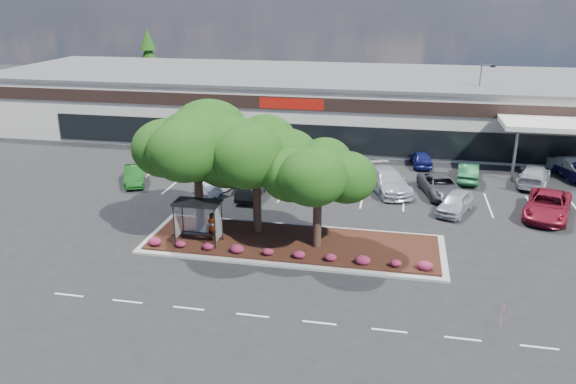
% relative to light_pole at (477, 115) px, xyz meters
% --- Properties ---
extents(ground, '(160.00, 160.00, 0.00)m').
position_rel_light_pole_xyz_m(ground, '(-10.93, -27.97, -3.65)').
color(ground, black).
rests_on(ground, ground).
extents(retail_store, '(80.40, 25.20, 6.25)m').
position_rel_light_pole_xyz_m(retail_store, '(-10.87, 5.93, -0.49)').
color(retail_store, beige).
rests_on(retail_store, ground).
extents(landscape_island, '(18.00, 6.00, 0.26)m').
position_rel_light_pole_xyz_m(landscape_island, '(-12.93, -23.97, -3.52)').
color(landscape_island, '#9E9E99').
rests_on(landscape_island, ground).
extents(lane_markings, '(33.12, 20.06, 0.01)m').
position_rel_light_pole_xyz_m(lane_markings, '(-11.07, -17.55, -3.64)').
color(lane_markings, silver).
rests_on(lane_markings, ground).
extents(shrub_row, '(17.00, 0.80, 0.50)m').
position_rel_light_pole_xyz_m(shrub_row, '(-12.93, -26.07, -3.14)').
color(shrub_row, '#912047').
rests_on(shrub_row, landscape_island).
extents(bus_shelter, '(2.75, 1.55, 2.59)m').
position_rel_light_pole_xyz_m(bus_shelter, '(-18.43, -25.02, -1.34)').
color(bus_shelter, black).
rests_on(bus_shelter, landscape_island).
extents(island_tree_west, '(7.20, 7.20, 7.89)m').
position_rel_light_pole_xyz_m(island_tree_west, '(-18.93, -23.47, 0.56)').
color(island_tree_west, '#103A0F').
rests_on(island_tree_west, landscape_island).
extents(island_tree_mid, '(6.60, 6.60, 7.32)m').
position_rel_light_pole_xyz_m(island_tree_mid, '(-15.43, -22.77, 0.27)').
color(island_tree_mid, '#103A0F').
rests_on(island_tree_mid, landscape_island).
extents(island_tree_east, '(5.80, 5.80, 6.50)m').
position_rel_light_pole_xyz_m(island_tree_east, '(-11.43, -24.27, -0.13)').
color(island_tree_east, '#103A0F').
rests_on(island_tree_east, landscape_island).
extents(conifer_north_west, '(4.40, 4.40, 10.00)m').
position_rel_light_pole_xyz_m(conifer_north_west, '(-40.93, 18.03, 1.35)').
color(conifer_north_west, '#103A0F').
rests_on(conifer_north_west, ground).
extents(person_waiting, '(0.75, 0.60, 1.77)m').
position_rel_light_pole_xyz_m(person_waiting, '(-17.72, -24.70, -2.50)').
color(person_waiting, '#594C47').
rests_on(person_waiting, landscape_island).
extents(light_pole, '(1.43, 0.66, 8.32)m').
position_rel_light_pole_xyz_m(light_pole, '(0.00, 0.00, 0.00)').
color(light_pole, '#9E9E99').
rests_on(light_pole, ground).
extents(survey_stake, '(0.08, 0.14, 1.11)m').
position_rel_light_pole_xyz_m(survey_stake, '(-1.94, -30.64, -2.94)').
color(survey_stake, tan).
rests_on(survey_stake, ground).
extents(car_0, '(3.12, 4.56, 1.42)m').
position_rel_light_pole_xyz_m(car_0, '(-27.48, -15.06, -2.94)').
color(car_0, '#175317').
rests_on(car_0, ground).
extents(car_1, '(1.50, 4.30, 1.42)m').
position_rel_light_pole_xyz_m(car_1, '(-17.55, -16.22, -2.94)').
color(car_1, black).
rests_on(car_1, ground).
extents(car_2, '(2.92, 4.74, 1.48)m').
position_rel_light_pole_xyz_m(car_2, '(-20.32, -15.52, -2.91)').
color(car_2, silver).
rests_on(car_2, ground).
extents(car_3, '(3.86, 5.39, 1.45)m').
position_rel_light_pole_xyz_m(car_3, '(-13.68, -13.58, -2.92)').
color(car_3, '#181453').
rests_on(car_3, ground).
extents(car_4, '(4.45, 6.38, 1.71)m').
position_rel_light_pole_xyz_m(car_4, '(-7.72, -12.93, -2.79)').
color(car_4, '#B3B7BF').
rests_on(car_4, ground).
extents(car_5, '(3.13, 4.53, 1.43)m').
position_rel_light_pole_xyz_m(car_5, '(-2.96, -16.44, -2.93)').
color(car_5, '#B2B7C0').
rests_on(car_5, ground).
extents(car_6, '(3.71, 5.79, 1.48)m').
position_rel_light_pole_xyz_m(car_6, '(-3.75, -13.03, -2.90)').
color(car_6, '#4E4E55').
rests_on(car_6, ground).
extents(car_7, '(4.37, 6.46, 1.64)m').
position_rel_light_pole_xyz_m(car_7, '(3.12, -16.00, -2.82)').
color(car_7, maroon).
rests_on(car_7, ground).
extents(car_9, '(2.68, 5.09, 1.60)m').
position_rel_light_pole_xyz_m(car_9, '(-26.04, -5.80, -2.85)').
color(car_9, maroon).
rests_on(car_9, ground).
extents(car_10, '(3.92, 5.54, 1.49)m').
position_rel_light_pole_xyz_m(car_10, '(-22.35, -8.59, -2.90)').
color(car_10, brown).
rests_on(car_10, ground).
extents(car_12, '(3.20, 5.19, 1.34)m').
position_rel_light_pole_xyz_m(car_12, '(-10.88, -9.37, -2.98)').
color(car_12, silver).
rests_on(car_12, ground).
extents(car_13, '(2.04, 4.16, 1.36)m').
position_rel_light_pole_xyz_m(car_13, '(-5.01, -5.64, -2.96)').
color(car_13, navy).
rests_on(car_13, ground).
extents(car_14, '(2.01, 4.64, 1.49)m').
position_rel_light_pole_xyz_m(car_14, '(-1.42, -9.03, -2.90)').
color(car_14, '#19542D').
rests_on(car_14, ground).
extents(car_15, '(3.66, 5.79, 1.56)m').
position_rel_light_pole_xyz_m(car_15, '(3.60, -9.07, -2.87)').
color(car_15, '#A6A9B2').
rests_on(car_15, ground).
extents(car_16, '(3.03, 5.07, 1.62)m').
position_rel_light_pole_xyz_m(car_16, '(7.26, -6.84, -2.84)').
color(car_16, navy).
rests_on(car_16, ground).
extents(car_17, '(3.04, 5.17, 1.61)m').
position_rel_light_pole_xyz_m(car_17, '(6.95, -5.69, -2.84)').
color(car_17, '#A8B0B5').
rests_on(car_17, ground).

